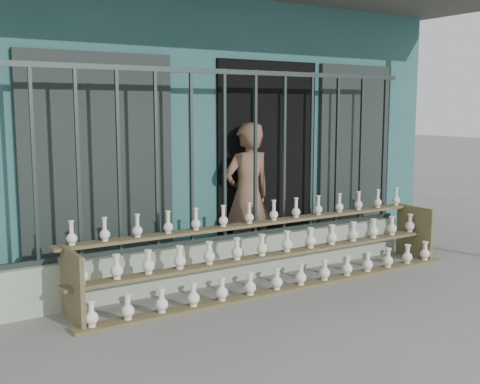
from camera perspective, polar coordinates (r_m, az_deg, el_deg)
ground at (r=5.56m, az=5.71°, el=-11.49°), size 60.00×60.00×0.00m
workshop_building at (r=8.95m, az=-11.32°, el=6.36°), size 7.40×6.60×3.21m
parapet_wall at (r=6.51m, az=-1.44°, el=-6.46°), size 5.00×0.20×0.45m
security_fence at (r=6.33m, az=-1.47°, el=3.45°), size 5.00×0.04×1.80m
shelf_rack at (r=6.34m, az=3.39°, el=-5.57°), size 4.50×0.68×0.85m
elderly_woman at (r=6.90m, az=0.72°, el=-0.40°), size 0.63×0.42×1.69m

